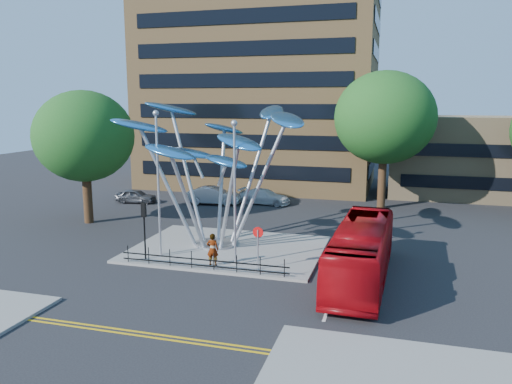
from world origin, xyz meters
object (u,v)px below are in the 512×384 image
(tree_right, at_px, (385,118))
(leaf_sculpture, at_px, (214,142))
(pedestrian, at_px, (213,249))
(red_bus, at_px, (362,252))
(traffic_light_island, at_px, (144,219))
(parked_car_mid, at_px, (214,196))
(tree_left, at_px, (84,136))
(no_entry_sign_island, at_px, (258,241))
(parked_car_left, at_px, (136,196))
(parked_car_right, at_px, (265,197))
(street_lamp_left, at_px, (158,171))
(street_lamp_right, at_px, (235,180))

(tree_right, bearing_deg, leaf_sculpture, -123.31)
(pedestrian, bearing_deg, red_bus, 175.86)
(tree_right, relative_size, leaf_sculpture, 0.95)
(traffic_light_island, relative_size, parked_car_mid, 0.69)
(tree_left, height_order, no_entry_sign_island, tree_left)
(tree_right, xyz_separation_m, parked_car_left, (-22.33, -4.00, -7.39))
(red_bus, distance_m, parked_car_mid, 22.17)
(no_entry_sign_island, xyz_separation_m, parked_car_right, (-4.51, 18.28, -1.11))
(pedestrian, xyz_separation_m, parked_car_right, (-1.81, 18.29, -0.39))
(street_lamp_left, xyz_separation_m, red_bus, (12.15, -0.71, -3.79))
(no_entry_sign_island, relative_size, parked_car_mid, 0.49)
(street_lamp_right, height_order, parked_car_right, street_lamp_right)
(street_lamp_left, relative_size, street_lamp_right, 1.06)
(tree_left, xyz_separation_m, parked_car_mid, (6.97, 9.38, -5.97))
(tree_right, distance_m, traffic_light_island, 24.06)
(traffic_light_island, bearing_deg, parked_car_right, 82.24)
(tree_left, relative_size, red_bus, 0.92)
(tree_left, bearing_deg, red_bus, -18.42)
(parked_car_left, distance_m, parked_car_mid, 7.43)
(leaf_sculpture, height_order, traffic_light_island, leaf_sculpture)
(tree_right, height_order, parked_car_right, tree_right)
(parked_car_mid, distance_m, parked_car_right, 4.74)
(tree_left, bearing_deg, parked_car_mid, 53.39)
(leaf_sculpture, bearing_deg, street_lamp_right, -55.09)
(tree_left, relative_size, no_entry_sign_island, 4.21)
(tree_left, relative_size, traffic_light_island, 3.01)
(street_lamp_left, relative_size, pedestrian, 4.67)
(leaf_sculpture, distance_m, traffic_light_island, 6.65)
(street_lamp_left, xyz_separation_m, street_lamp_right, (5.00, -0.50, -0.26))
(tree_right, distance_m, parked_car_right, 12.87)
(street_lamp_left, xyz_separation_m, parked_car_left, (-9.83, 14.50, -4.71))
(tree_left, height_order, street_lamp_right, tree_left)
(parked_car_mid, bearing_deg, leaf_sculpture, -165.68)
(street_lamp_left, bearing_deg, street_lamp_right, -5.71)
(street_lamp_left, height_order, pedestrian, street_lamp_left)
(red_bus, bearing_deg, no_entry_sign_island, -175.29)
(traffic_light_island, bearing_deg, leaf_sculpture, 54.96)
(pedestrian, bearing_deg, parked_car_mid, -75.55)
(street_lamp_right, height_order, pedestrian, street_lamp_right)
(traffic_light_island, height_order, pedestrian, traffic_light_island)
(leaf_sculpture, distance_m, street_lamp_left, 4.28)
(street_lamp_right, relative_size, no_entry_sign_island, 3.39)
(pedestrian, height_order, parked_car_mid, pedestrian)
(tree_left, relative_size, street_lamp_right, 1.24)
(traffic_light_island, xyz_separation_m, pedestrian, (4.30, 0.00, -1.52))
(tree_left, bearing_deg, tree_right, 28.61)
(red_bus, bearing_deg, parked_car_left, 147.27)
(red_bus, bearing_deg, tree_left, 163.53)
(parked_car_mid, bearing_deg, pedestrian, -166.46)
(parked_car_mid, bearing_deg, tree_left, 136.37)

